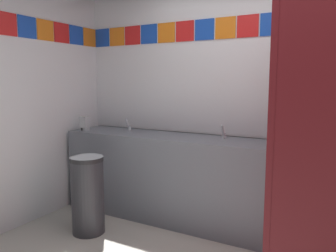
# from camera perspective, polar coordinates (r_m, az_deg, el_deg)

# --- Properties ---
(wall_back) EXTENTS (4.23, 0.09, 2.63)m
(wall_back) POSITION_cam_1_polar(r_m,az_deg,el_deg) (3.37, 16.92, 5.42)
(wall_back) COLOR silver
(wall_back) RESTS_ON ground_plane
(vanity_counter) EXTENTS (2.25, 0.56, 0.88)m
(vanity_counter) POSITION_cam_1_polar(r_m,az_deg,el_deg) (3.54, 0.03, -8.47)
(vanity_counter) COLOR slate
(vanity_counter) RESTS_ON ground_plane
(faucet_left) EXTENTS (0.04, 0.10, 0.14)m
(faucet_left) POSITION_cam_1_polar(r_m,az_deg,el_deg) (3.81, -6.72, 0.04)
(faucet_left) COLOR silver
(faucet_left) RESTS_ON vanity_counter
(faucet_right) EXTENTS (0.04, 0.10, 0.14)m
(faucet_right) POSITION_cam_1_polar(r_m,az_deg,el_deg) (3.29, 9.41, -1.21)
(faucet_right) COLOR silver
(faucet_right) RESTS_ON vanity_counter
(soap_dispenser) EXTENTS (0.09, 0.09, 0.16)m
(soap_dispenser) POSITION_cam_1_polar(r_m,az_deg,el_deg) (3.89, -14.01, 0.41)
(soap_dispenser) COLOR #B7BABF
(soap_dispenser) RESTS_ON vanity_counter
(stall_divider) EXTENTS (0.92, 1.45, 2.05)m
(stall_divider) POSITION_cam_1_polar(r_m,az_deg,el_deg) (2.31, 23.36, -3.03)
(stall_divider) COLOR maroon
(stall_divider) RESTS_ON ground_plane
(trash_bin) EXTENTS (0.31, 0.31, 0.73)m
(trash_bin) POSITION_cam_1_polar(r_m,az_deg,el_deg) (3.31, -13.47, -11.30)
(trash_bin) COLOR #333338
(trash_bin) RESTS_ON ground_plane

